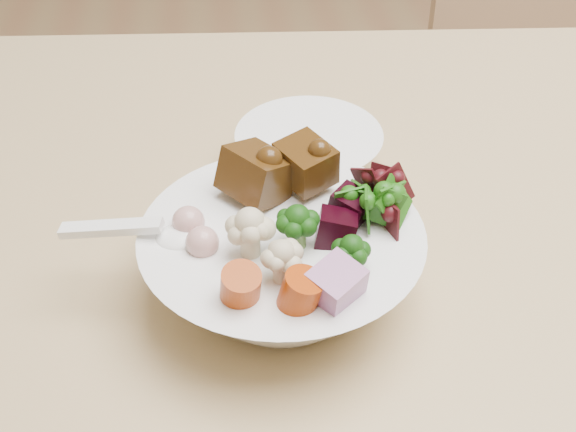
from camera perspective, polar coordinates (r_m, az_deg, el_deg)
The scene contains 4 objects.
chair_far at distance 1.42m, azimuth 17.82°, elevation 5.71°, with size 0.38×0.38×0.82m.
food_bowl at distance 0.61m, azimuth -0.30°, elevation -3.05°, with size 0.21×0.21×0.12m.
soup_spoon at distance 0.59m, azimuth -8.84°, elevation -1.39°, with size 0.11×0.05×0.02m.
side_bowl at distance 0.74m, azimuth 1.47°, elevation 4.41°, with size 0.13×0.13×0.04m, color white, non-canonical shape.
Camera 1 is at (-0.67, -0.59, 1.20)m, focal length 50.00 mm.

